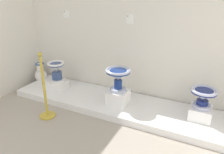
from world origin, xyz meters
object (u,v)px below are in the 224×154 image
plinth_block_squat_floral (200,113)px  antique_toilet_squat_floral (203,95)px  antique_toilet_central_ornate (56,70)px  decorative_vase_companion (41,75)px  info_placard_second (130,19)px  info_placard_first (66,14)px  plinth_block_central_ornate (58,84)px  antique_toilet_pale_glazed (118,75)px  plinth_block_pale_glazed (118,97)px  stanchion_post_near_left (45,98)px

plinth_block_squat_floral → antique_toilet_squat_floral: bearing=0.0°
antique_toilet_central_ornate → decorative_vase_companion: (-0.65, 0.23, -0.29)m
plinth_block_squat_floral → antique_toilet_central_ornate: bearing=-178.3°
info_placard_second → info_placard_first: bearing=-180.0°
plinth_block_central_ornate → antique_toilet_pale_glazed: bearing=-3.2°
plinth_block_pale_glazed → plinth_block_squat_floral: (1.28, 0.15, -0.03)m
info_placard_second → antique_toilet_central_ornate: bearing=-160.3°
plinth_block_pale_glazed → info_placard_first: bearing=158.4°
antique_toilet_pale_glazed → plinth_block_squat_floral: (1.28, 0.15, -0.42)m
antique_toilet_pale_glazed → antique_toilet_squat_floral: 1.29m
info_placard_first → info_placard_second: info_placard_first is taller
plinth_block_central_ornate → info_placard_second: bearing=19.7°
plinth_block_central_ornate → plinth_block_pale_glazed: 1.33m
decorative_vase_companion → plinth_block_central_ornate: bearing=-19.4°
antique_toilet_central_ornate → plinth_block_pale_glazed: bearing=-3.2°
antique_toilet_pale_glazed → stanchion_post_near_left: bearing=-143.2°
antique_toilet_squat_floral → decorative_vase_companion: bearing=177.3°
antique_toilet_pale_glazed → info_placard_first: (-1.35, 0.53, 0.84)m
antique_toilet_pale_glazed → plinth_block_squat_floral: size_ratio=1.22×
plinth_block_central_ornate → antique_toilet_squat_floral: bearing=1.7°
info_placard_second → decorative_vase_companion: 2.31m
antique_toilet_squat_floral → info_placard_second: size_ratio=2.38×
info_placard_second → stanchion_post_near_left: size_ratio=0.15×
plinth_block_central_ornate → decorative_vase_companion: bearing=160.6°
plinth_block_pale_glazed → antique_toilet_pale_glazed: bearing=-116.6°
plinth_block_pale_glazed → plinth_block_central_ornate: bearing=176.8°
plinth_block_pale_glazed → decorative_vase_companion: (-1.97, 0.30, -0.04)m
plinth_block_pale_glazed → antique_toilet_pale_glazed: 0.39m
plinth_block_pale_glazed → stanchion_post_near_left: (-0.92, -0.69, 0.09)m
plinth_block_squat_floral → stanchion_post_near_left: 2.36m
antique_toilet_pale_glazed → antique_toilet_squat_floral: (1.28, 0.15, -0.13)m
plinth_block_central_ornate → stanchion_post_near_left: (0.40, -0.76, 0.15)m
plinth_block_pale_glazed → stanchion_post_near_left: bearing=-143.2°
info_placard_second → plinth_block_squat_floral: bearing=-16.3°
plinth_block_pale_glazed → antique_toilet_central_ornate: bearing=176.8°
antique_toilet_pale_glazed → plinth_block_squat_floral: antique_toilet_pale_glazed is taller
plinth_block_central_ornate → plinth_block_squat_floral: (2.60, 0.08, 0.03)m
antique_toilet_pale_glazed → antique_toilet_central_ornate: bearing=176.8°
antique_toilet_central_ornate → decorative_vase_companion: bearing=160.6°
plinth_block_central_ornate → plinth_block_squat_floral: bearing=1.7°
plinth_block_squat_floral → info_placard_second: info_placard_second is taller
plinth_block_squat_floral → decorative_vase_companion: decorative_vase_companion is taller
plinth_block_central_ornate → antique_toilet_squat_floral: size_ratio=0.94×
plinth_block_pale_glazed → antique_toilet_squat_floral: size_ratio=0.86×
decorative_vase_companion → stanchion_post_near_left: (1.05, -0.99, 0.14)m
antique_toilet_central_ornate → antique_toilet_pale_glazed: antique_toilet_pale_glazed is taller
plinth_block_central_ornate → stanchion_post_near_left: size_ratio=0.33×
antique_toilet_central_ornate → stanchion_post_near_left: stanchion_post_near_left is taller
info_placard_second → antique_toilet_pale_glazed: bearing=-86.1°
plinth_block_pale_glazed → info_placard_second: size_ratio=2.04×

